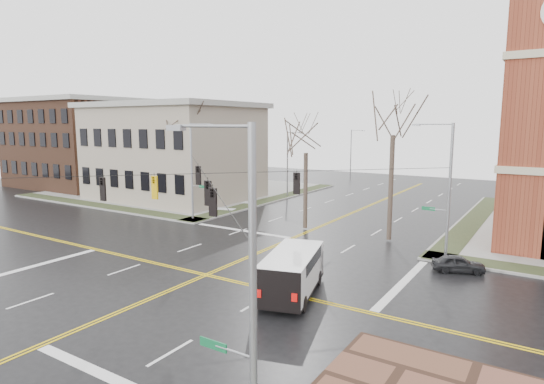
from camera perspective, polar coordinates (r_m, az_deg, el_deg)
The scene contains 17 objects.
ground at distance 28.29m, azimuth -8.27°, elevation -10.26°, with size 120.00×120.00×0.00m, color black.
sidewalks at distance 28.27m, azimuth -8.27°, elevation -10.12°, with size 80.00×80.00×0.17m.
road_markings at distance 28.29m, azimuth -8.27°, elevation -10.25°, with size 100.00×100.00×0.01m.
civic_building_a at distance 56.53m, azimuth -12.13°, elevation 4.77°, with size 18.00×14.00×11.00m, color gray.
civic_building_b at distance 73.08m, azimuth -22.33°, elevation 5.55°, with size 18.00×16.00×12.00m, color brown.
signal_pole_ne at distance 32.58m, azimuth 21.09°, elevation 0.70°, with size 2.75×0.22×9.00m.
signal_pole_nw at distance 43.10m, azimuth -9.88°, elevation 2.95°, with size 2.75×0.22×9.00m.
signal_pole_se at distance 11.50m, azimuth -3.15°, elevation -12.64°, with size 2.75×0.22×9.00m.
span_wires at distance 26.94m, azimuth -8.55°, elevation 2.32°, with size 23.02×23.02×0.03m.
traffic_signals at distance 26.54m, azimuth -9.46°, elevation 0.57°, with size 8.21×8.26×1.30m.
streetlight_north_a at distance 56.06m, azimuth 2.08°, elevation 3.87°, with size 2.30×0.20×8.00m.
streetlight_north_b at distance 73.96m, azimuth 9.97°, elevation 4.90°, with size 2.30×0.20×8.00m.
cargo_van at distance 24.73m, azimuth 2.66°, elevation -9.64°, with size 3.94×6.47×2.31m.
parked_car_a at distance 30.63m, azimuth 22.34°, elevation -8.31°, with size 1.26×3.13×1.07m, color black.
tree_nw_far at distance 47.40m, azimuth -11.06°, elevation 8.02°, with size 4.00×4.00×12.09m.
tree_nw_near at distance 38.62m, azimuth 4.28°, elevation 5.54°, with size 4.00×4.00×9.71m.
tree_ne at distance 35.65m, azimuth 14.97°, elevation 7.78°, with size 4.00×4.00×12.12m.
Camera 1 is at (17.58, -20.20, 9.12)m, focal length 30.00 mm.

